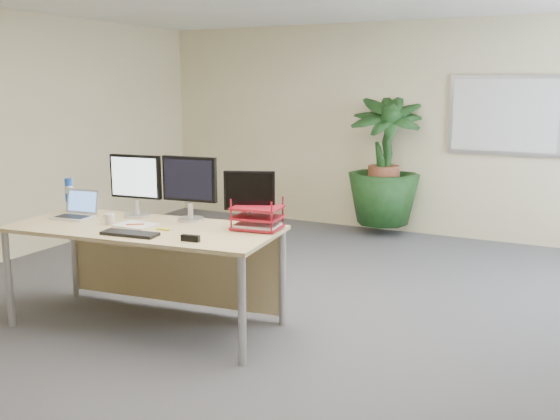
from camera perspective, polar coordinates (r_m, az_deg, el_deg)
The scene contains 17 objects.
floor at distance 4.88m, azimuth -2.31°, elevation -11.69°, with size 8.00×8.00×0.00m, color #4D4C52.
back_wall at distance 8.23m, azimuth 11.41°, elevation 7.28°, with size 7.00×0.04×2.70m, color beige.
whiteboard at distance 7.95m, azimuth 19.84°, elevation 8.14°, with size 1.30×0.04×0.95m.
desk at distance 5.14m, azimuth -11.56°, elevation -3.13°, with size 2.22×1.13×0.82m.
floor_plant at distance 8.06m, azimuth 9.45°, elevation 2.97°, with size 0.84×0.84×1.50m, color #123314.
monitor_left at distance 5.34m, azimuth -13.05°, elevation 2.56°, with size 0.47×0.21×0.52m.
monitor_right at distance 5.10m, azimuth -8.27°, elevation 2.36°, with size 0.47×0.22×0.53m.
monitor_dark at distance 4.83m, azimuth -2.81°, elevation 1.37°, with size 0.38×0.19×0.44m.
laptop at distance 5.50m, azimuth -18.06°, elevation -0.02°, with size 0.34×0.31×0.22m.
keyboard at distance 4.74m, azimuth -13.57°, elevation -2.11°, with size 0.43×0.14×0.02m, color black.
coffee_mug at distance 5.14m, azimuth -15.31°, elevation -0.79°, with size 0.11×0.08×0.09m.
spiral_notebook at distance 5.04m, azimuth -13.02°, elevation -1.36°, with size 0.31×0.23×0.01m, color silver.
orange_pen at distance 5.02m, azimuth -13.11°, elevation -1.28°, with size 0.01×0.01×0.14m, color #DB4918.
yellow_highlighter at distance 4.85m, azimuth -10.65°, elevation -1.74°, with size 0.02×0.02×0.12m, color #FAFC1A.
water_bottle at distance 5.77m, azimuth -18.68°, elevation 1.27°, with size 0.07×0.07×0.29m.
letter_tray at distance 4.79m, azimuth -2.09°, elevation -0.87°, with size 0.39×0.31×0.17m.
stapler at distance 4.47m, azimuth -8.19°, elevation -2.57°, with size 0.14×0.04×0.05m, color black.
Camera 1 is at (2.20, -3.91, 1.92)m, focal length 40.00 mm.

